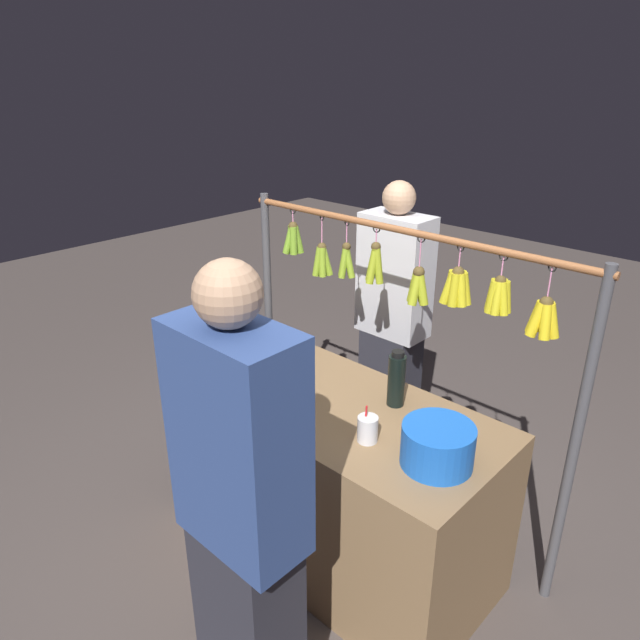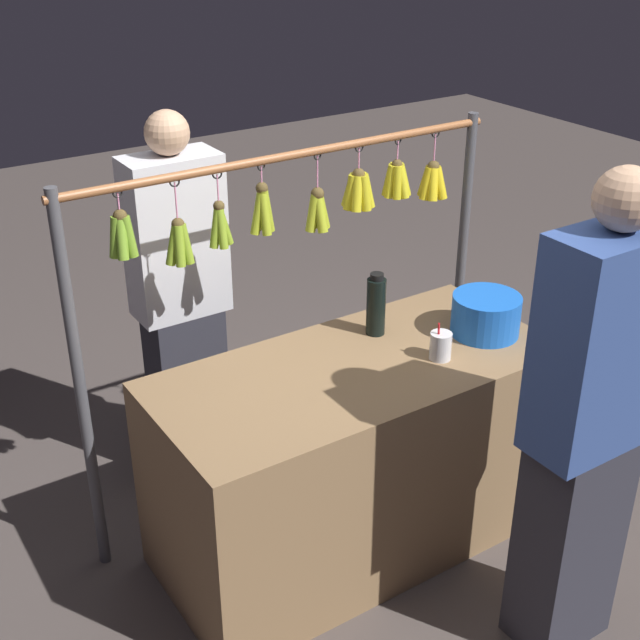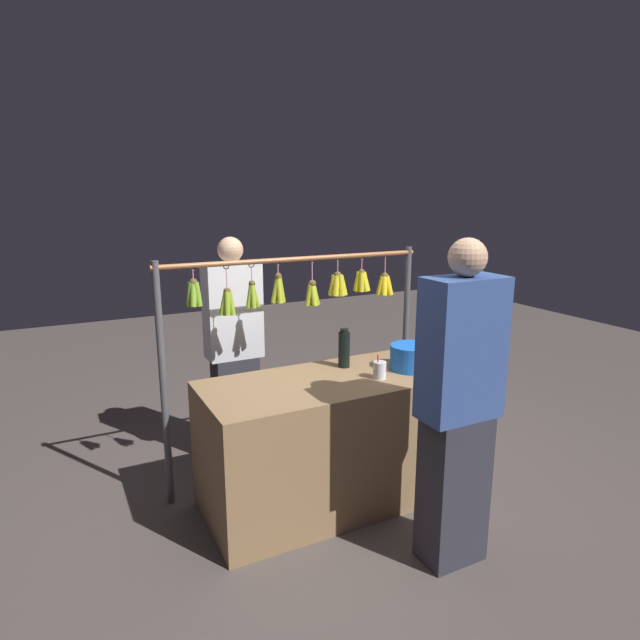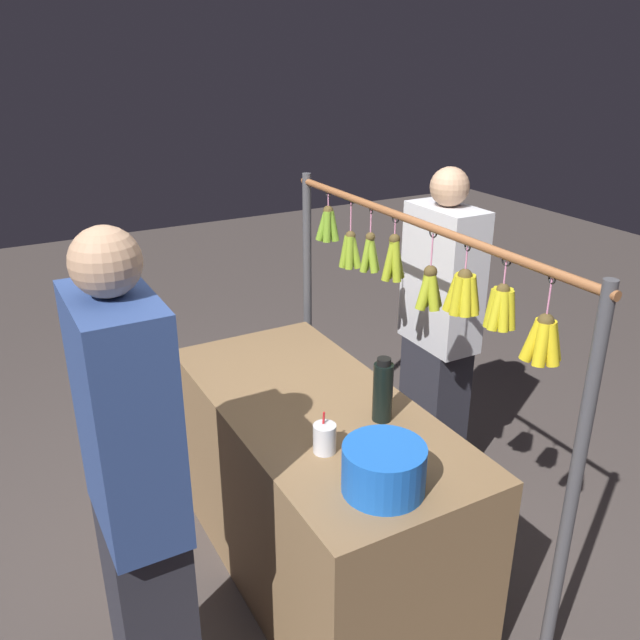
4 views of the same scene
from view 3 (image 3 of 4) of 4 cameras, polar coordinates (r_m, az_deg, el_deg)
ground_plane at (r=3.70m, az=0.71°, el=-18.42°), size 12.00×12.00×0.00m
market_counter at (r=3.50m, az=0.73°, el=-12.66°), size 1.54×0.71×0.83m
display_rack at (r=3.64m, az=-1.89°, el=0.75°), size 1.86×0.13×1.56m
water_bottle at (r=3.54m, az=2.55°, el=-3.05°), size 0.08×0.08×0.26m
blue_bucket at (r=3.55m, az=9.55°, el=-3.87°), size 0.27×0.27×0.16m
drink_cup at (r=3.36m, az=6.28°, el=-5.26°), size 0.08×0.08×0.15m
vendor_person at (r=3.98m, az=-9.01°, el=-3.38°), size 0.39×0.21×1.64m
customer_person at (r=2.90m, az=14.31°, el=-9.16°), size 0.41×0.22×1.73m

